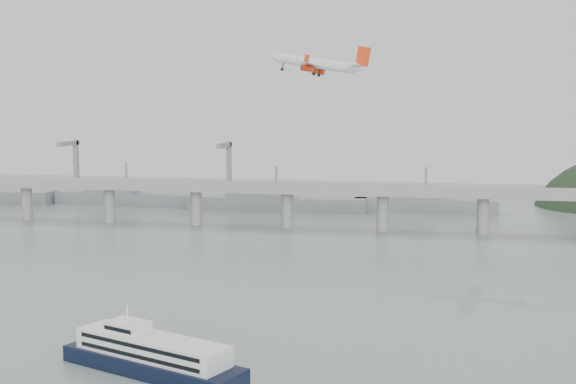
# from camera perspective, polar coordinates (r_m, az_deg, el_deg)

# --- Properties ---
(ground) EXTENTS (900.00, 900.00, 0.00)m
(ground) POSITION_cam_1_polar(r_m,az_deg,el_deg) (209.06, -3.07, -11.58)
(ground) COLOR slate
(ground) RESTS_ON ground
(bridge) EXTENTS (800.00, 22.00, 23.90)m
(bridge) POSITION_cam_1_polar(r_m,az_deg,el_deg) (398.38, 4.00, -0.27)
(bridge) COLOR gray
(bridge) RESTS_ON ground
(distant_fleet) EXTENTS (453.00, 60.90, 40.00)m
(distant_fleet) POSITION_cam_1_polar(r_m,az_deg,el_deg) (504.81, -12.63, -0.27)
(distant_fleet) COLOR slate
(distant_fleet) RESTS_ON ground
(ferry) EXTENTS (78.63, 37.31, 15.54)m
(ferry) POSITION_cam_1_polar(r_m,az_deg,el_deg) (193.62, -10.02, -11.86)
(ferry) COLOR black
(ferry) RESTS_ON ground
(airliner) EXTENTS (41.36, 37.90, 11.21)m
(airliner) POSITION_cam_1_polar(r_m,az_deg,el_deg) (296.25, 2.25, 9.47)
(airliner) COLOR silver
(airliner) RESTS_ON ground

